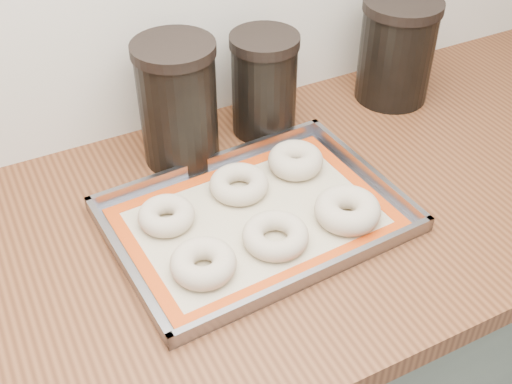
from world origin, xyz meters
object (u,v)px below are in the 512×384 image
canister_right (396,50)px  bagel_back_left (166,215)px  bagel_front_right (347,210)px  baking_tray (256,217)px  canister_mid (264,84)px  canister_left (178,103)px  bagel_front_left (203,263)px  bagel_back_right (295,160)px  bagel_front_mid (276,236)px  bagel_back_mid (239,184)px

canister_right → bagel_back_left: bearing=-163.8°
bagel_front_right → baking_tray: bearing=151.8°
bagel_front_right → canister_mid: bearing=88.9°
canister_left → canister_mid: canister_left is taller
canister_left → canister_right: (0.47, -0.00, -0.01)m
bagel_front_left → canister_mid: size_ratio=0.51×
bagel_front_left → bagel_back_right: 0.29m
bagel_front_mid → bagel_back_mid: same height
bagel_front_right → bagel_back_left: 0.29m
bagel_front_left → bagel_front_mid: 0.12m
baking_tray → bagel_back_right: (0.12, 0.08, 0.02)m
bagel_front_left → bagel_back_mid: bearing=48.2°
bagel_back_mid → canister_left: 0.18m
bagel_front_left → bagel_back_mid: (0.13, 0.14, -0.00)m
bagel_front_mid → bagel_front_right: 0.13m
bagel_front_mid → bagel_back_left: (-0.13, 0.12, 0.00)m
bagel_front_mid → bagel_back_mid: (0.01, 0.14, -0.00)m
bagel_front_mid → canister_right: 0.52m
bagel_front_mid → bagel_back_left: bearing=137.9°
canister_right → bagel_back_mid: bearing=-161.1°
bagel_front_right → canister_right: size_ratio=0.51×
bagel_back_right → canister_mid: size_ratio=0.50×
canister_mid → bagel_front_mid: bearing=-114.5°
bagel_front_left → canister_mid: 0.40m
canister_right → bagel_front_left: bearing=-152.4°
bagel_front_right → bagel_back_mid: (-0.12, 0.14, -0.00)m
bagel_front_mid → canister_mid: size_ratio=0.53×
baking_tray → bagel_front_right: bearing=-28.2°
baking_tray → bagel_back_right: size_ratio=4.91×
baking_tray → bagel_front_right: size_ratio=4.47×
bagel_front_right → canister_left: bearing=120.6°
canister_left → canister_mid: bearing=4.2°
baking_tray → bagel_front_left: 0.14m
bagel_front_right → canister_mid: 0.31m
bagel_front_mid → bagel_front_right: (0.13, -0.00, 0.00)m
bagel_back_mid → bagel_front_right: bearing=-49.0°
bagel_front_right → bagel_back_right: bearing=93.0°
bagel_front_right → canister_left: (-0.17, 0.29, 0.09)m
bagel_front_left → canister_right: size_ratio=0.48×
canister_left → bagel_front_mid: bearing=-81.9°
bagel_back_mid → canister_left: canister_left is taller
canister_left → canister_right: size_ratio=1.09×
bagel_front_mid → bagel_front_left: bearing=-177.9°
bagel_back_right → bagel_back_mid: bearing=-174.7°
bagel_front_left → canister_right: bearing=27.6°
bagel_front_left → canister_mid: canister_mid is taller
bagel_front_left → bagel_back_right: (0.24, 0.15, 0.00)m
canister_left → baking_tray: bearing=-79.5°
bagel_front_right → canister_mid: canister_mid is taller
bagel_back_right → canister_right: size_ratio=0.47×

